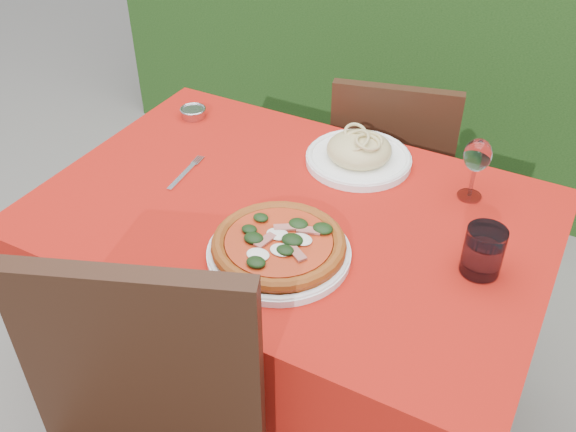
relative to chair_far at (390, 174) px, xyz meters
The scene contains 9 objects.
ground 0.81m from the chair_far, 94.04° to the right, with size 60.00×60.00×0.00m, color #635F5A.
dining_table 0.65m from the chair_far, 94.04° to the right, with size 1.26×0.86×0.75m.
chair_far is the anchor object (origin of this frame).
pizza_plate 0.86m from the chair_far, 88.86° to the right, with size 0.33×0.33×0.06m.
pasta_plate 0.46m from the chair_far, 87.07° to the right, with size 0.29×0.29×0.08m.
water_glass 0.83m from the chair_far, 56.17° to the right, with size 0.09×0.09×0.11m.
wine_glass 0.62m from the chair_far, 48.26° to the right, with size 0.07×0.07×0.17m.
fork 0.79m from the chair_far, 119.61° to the right, with size 0.02×0.19×0.00m, color silver.
steel_ramekin 0.70m from the chair_far, 145.78° to the right, with size 0.07×0.07×0.03m, color #B4B4BC.
Camera 1 is at (0.60, -1.13, 1.71)m, focal length 40.00 mm.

